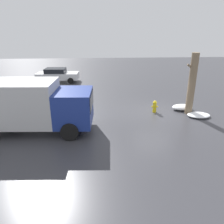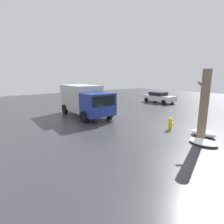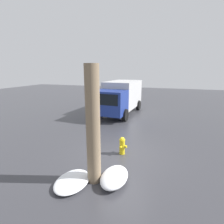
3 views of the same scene
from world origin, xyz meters
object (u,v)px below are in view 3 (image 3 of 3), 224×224
object	(u,v)px
tree_trunk	(93,126)
delivery_truck	(120,96)
pedestrian	(101,108)
fire_hydrant	(122,145)

from	to	relation	value
tree_trunk	delivery_truck	world-z (taller)	tree_trunk
tree_trunk	pedestrian	world-z (taller)	tree_trunk
fire_hydrant	delivery_truck	size ratio (longest dim) A/B	0.13
tree_trunk	delivery_truck	xyz separation A→B (m)	(9.43, 1.89, -0.47)
pedestrian	fire_hydrant	bearing A→B (deg)	100.55
tree_trunk	fire_hydrant	bearing A→B (deg)	-9.72
fire_hydrant	delivery_truck	xyz separation A→B (m)	(7.25, 2.27, 1.08)
fire_hydrant	pedestrian	distance (m)	5.54
delivery_truck	pedestrian	bearing A→B (deg)	78.49
pedestrian	tree_trunk	bearing A→B (deg)	88.81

